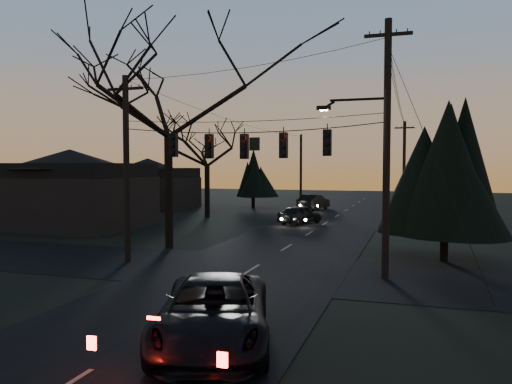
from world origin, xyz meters
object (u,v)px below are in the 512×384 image
(utility_pole_right, at_px, (385,279))
(utility_pole_far_l, at_px, (301,204))
(utility_pole_left, at_px, (128,262))
(utility_pole_far_r, at_px, (403,214))
(suv_near, at_px, (213,313))
(sedan_oncoming_b, at_px, (314,202))
(sedan_oncoming_a, at_px, (300,215))
(evergreen_right, at_px, (446,170))
(bare_tree_left, at_px, (168,92))

(utility_pole_right, bearing_deg, utility_pole_far_l, 107.72)
(utility_pole_left, relative_size, utility_pole_far_r, 1.00)
(utility_pole_right, relative_size, suv_near, 1.74)
(utility_pole_right, xyz_separation_m, sedan_oncoming_b, (-8.70, 29.49, 0.77))
(sedan_oncoming_a, relative_size, sedan_oncoming_b, 0.89)
(utility_pole_left, bearing_deg, suv_near, -47.66)
(utility_pole_right, distance_m, suv_near, 9.43)
(utility_pole_right, relative_size, evergreen_right, 1.38)
(utility_pole_left, relative_size, sedan_oncoming_a, 2.05)
(utility_pole_left, distance_m, suv_near, 11.77)
(suv_near, height_order, sedan_oncoming_b, suv_near)
(utility_pole_left, distance_m, sedan_oncoming_a, 17.61)
(sedan_oncoming_b, bearing_deg, suv_near, 111.00)
(utility_pole_far_r, height_order, suv_near, utility_pole_far_r)
(utility_pole_far_l, xyz_separation_m, sedan_oncoming_a, (4.22, -18.92, 0.71))
(utility_pole_right, bearing_deg, evergreen_right, 62.64)
(utility_pole_right, relative_size, sedan_oncoming_b, 2.14)
(utility_pole_far_r, bearing_deg, utility_pole_left, -112.33)
(utility_pole_far_r, height_order, sedan_oncoming_a, utility_pole_far_r)
(utility_pole_right, height_order, evergreen_right, evergreen_right)
(utility_pole_far_r, distance_m, bare_tree_left, 27.85)
(utility_pole_right, xyz_separation_m, bare_tree_left, (-11.49, 4.03, 8.32))
(utility_pole_left, bearing_deg, utility_pole_far_r, 67.67)
(sedan_oncoming_a, bearing_deg, sedan_oncoming_b, -61.90)
(utility_pole_left, distance_m, bare_tree_left, 9.25)
(utility_pole_left, xyz_separation_m, utility_pole_far_l, (0.00, 36.00, 0.00))
(utility_pole_far_r, distance_m, sedan_oncoming_b, 8.86)
(evergreen_right, bearing_deg, sedan_oncoming_b, 113.97)
(sedan_oncoming_a, bearing_deg, suv_near, 119.75)
(suv_near, relative_size, sedan_oncoming_b, 1.23)
(utility_pole_far_l, bearing_deg, utility_pole_right, -72.28)
(utility_pole_right, height_order, utility_pole_far_r, utility_pole_right)
(utility_pole_far_r, xyz_separation_m, bare_tree_left, (-11.49, -23.97, 8.32))
(utility_pole_right, distance_m, evergreen_right, 6.67)
(evergreen_right, xyz_separation_m, suv_near, (-5.96, -13.27, -3.43))
(bare_tree_left, bearing_deg, evergreen_right, 2.28)
(utility_pole_far_l, distance_m, sedan_oncoming_b, 7.13)
(suv_near, bearing_deg, utility_pole_left, 114.49)
(bare_tree_left, distance_m, evergreen_right, 14.47)
(utility_pole_far_r, relative_size, evergreen_right, 1.17)
(utility_pole_far_l, bearing_deg, sedan_oncoming_a, -77.44)
(utility_pole_left, bearing_deg, evergreen_right, 18.29)
(suv_near, bearing_deg, evergreen_right, 47.95)
(utility_pole_right, relative_size, bare_tree_left, 0.84)
(utility_pole_far_r, xyz_separation_m, sedan_oncoming_b, (-8.70, 1.49, 0.77))
(utility_pole_left, height_order, evergreen_right, evergreen_right)
(suv_near, height_order, sedan_oncoming_a, suv_near)
(sedan_oncoming_a, distance_m, sedan_oncoming_b, 12.49)
(utility_pole_far_r, distance_m, sedan_oncoming_a, 13.14)
(utility_pole_far_r, distance_m, evergreen_right, 23.91)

